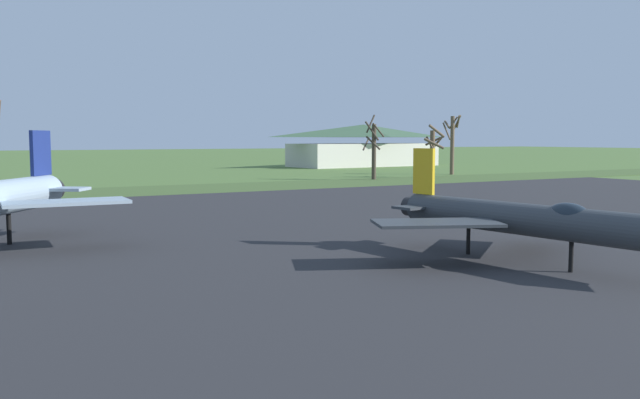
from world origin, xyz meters
The scene contains 7 objects.
asphalt_apron centered at (0.00, 18.45, 0.03)m, with size 101.68×61.51×0.05m, color #28282B.
grass_verge_strip centered at (0.00, 55.21, 0.03)m, with size 161.68×12.00×0.06m, color #415A2B.
jet_fighter_front_left centered at (-1.39, 10.79, 1.86)m, with size 11.30×13.26×4.57m.
bare_tree_center centered at (23.80, 58.82, 3.85)m, with size 2.48×2.84×7.92m.
bare_tree_right_of_center centered at (33.35, 59.32, 3.59)m, with size 3.35×3.37×6.83m.
bare_tree_far_right centered at (40.25, 63.66, 4.68)m, with size 2.44×2.39×8.29m.
visitor_building centered at (45.13, 93.72, 3.72)m, with size 29.14×13.10×7.57m.
Camera 1 is at (-21.09, -7.96, 5.01)m, focal length 37.12 mm.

